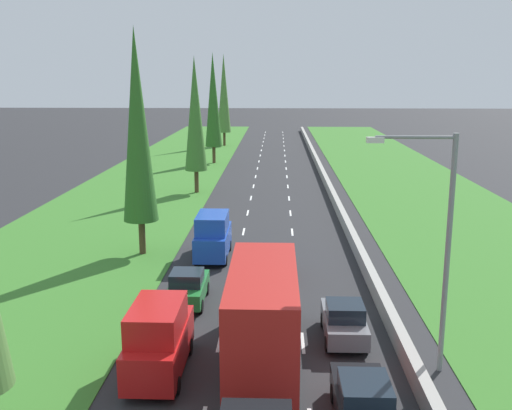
# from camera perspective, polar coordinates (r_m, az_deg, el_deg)

# --- Properties ---
(ground_plane) EXTENTS (300.00, 300.00, 0.00)m
(ground_plane) POSITION_cam_1_polar(r_m,az_deg,el_deg) (62.86, 1.46, 2.31)
(ground_plane) COLOR #28282B
(ground_plane) RESTS_ON ground
(grass_verge_left) EXTENTS (14.00, 140.00, 0.04)m
(grass_verge_left) POSITION_cam_1_polar(r_m,az_deg,el_deg) (64.23, -9.90, 2.37)
(grass_verge_left) COLOR #387528
(grass_verge_left) RESTS_ON ground
(grass_verge_right) EXTENTS (14.00, 140.00, 0.04)m
(grass_verge_right) POSITION_cam_1_polar(r_m,az_deg,el_deg) (64.34, 14.36, 2.18)
(grass_verge_right) COLOR #387528
(grass_verge_right) RESTS_ON ground
(median_barrier) EXTENTS (0.44, 120.00, 0.85)m
(median_barrier) POSITION_cam_1_polar(r_m,az_deg,el_deg) (62.99, 6.66, 2.65)
(median_barrier) COLOR #9E9B93
(median_barrier) RESTS_ON ground
(lane_markings) EXTENTS (3.64, 116.00, 0.01)m
(lane_markings) POSITION_cam_1_polar(r_m,az_deg,el_deg) (62.86, 1.46, 2.32)
(lane_markings) COLOR white
(lane_markings) RESTS_ON ground
(black_sedan_right_lane) EXTENTS (1.82, 4.50, 1.64)m
(black_sedan_right_lane) POSITION_cam_1_polar(r_m,az_deg,el_deg) (19.92, 10.42, -18.38)
(black_sedan_right_lane) COLOR black
(black_sedan_right_lane) RESTS_ON ground
(red_van_left_lane) EXTENTS (1.96, 4.90, 2.82)m
(red_van_left_lane) POSITION_cam_1_polar(r_m,az_deg,el_deg) (22.67, -9.40, -12.67)
(red_van_left_lane) COLOR red
(red_van_left_lane) RESTS_ON ground
(red_box_truck_centre_lane) EXTENTS (2.46, 9.40, 4.18)m
(red_box_truck_centre_lane) POSITION_cam_1_polar(r_m,az_deg,el_deg) (22.57, 0.71, -10.44)
(red_box_truck_centre_lane) COLOR black
(red_box_truck_centre_lane) RESTS_ON ground
(grey_hatchback_right_lane) EXTENTS (1.74, 3.90, 1.72)m
(grey_hatchback_right_lane) POSITION_cam_1_polar(r_m,az_deg,el_deg) (25.55, 8.53, -11.06)
(grey_hatchback_right_lane) COLOR slate
(grey_hatchback_right_lane) RESTS_ON ground
(green_hatchback_left_lane) EXTENTS (1.74, 3.90, 1.72)m
(green_hatchback_left_lane) POSITION_cam_1_polar(r_m,az_deg,el_deg) (29.25, -6.62, -7.92)
(green_hatchback_left_lane) COLOR #237A33
(green_hatchback_left_lane) RESTS_ON ground
(maroon_sedan_centre_lane) EXTENTS (1.82, 4.50, 1.64)m
(maroon_sedan_centre_lane) POSITION_cam_1_polar(r_m,az_deg,el_deg) (32.61, 1.25, -5.73)
(maroon_sedan_centre_lane) COLOR maroon
(maroon_sedan_centre_lane) RESTS_ON ground
(blue_van_left_lane) EXTENTS (1.96, 4.90, 2.82)m
(blue_van_left_lane) POSITION_cam_1_polar(r_m,az_deg,el_deg) (36.08, -4.20, -3.01)
(blue_van_left_lane) COLOR #1E47B7
(blue_van_left_lane) RESTS_ON ground
(poplar_tree_second) EXTENTS (2.15, 2.15, 13.90)m
(poplar_tree_second) POSITION_cam_1_polar(r_m,az_deg,el_deg) (36.37, -11.41, 7.48)
(poplar_tree_second) COLOR #4C3823
(poplar_tree_second) RESTS_ON ground
(poplar_tree_third) EXTENTS (2.12, 2.12, 12.88)m
(poplar_tree_third) POSITION_cam_1_polar(r_m,az_deg,el_deg) (55.97, -5.92, 8.74)
(poplar_tree_third) COLOR #4C3823
(poplar_tree_third) RESTS_ON ground
(poplar_tree_fourth) EXTENTS (2.15, 2.15, 13.96)m
(poplar_tree_fourth) POSITION_cam_1_polar(r_m,az_deg,el_deg) (75.64, -4.18, 10.10)
(poplar_tree_fourth) COLOR #4C3823
(poplar_tree_fourth) RESTS_ON ground
(poplar_tree_fifth) EXTENTS (2.16, 2.16, 14.52)m
(poplar_tree_fifth) POSITION_cam_1_polar(r_m,az_deg,el_deg) (95.11, -3.13, 10.73)
(poplar_tree_fifth) COLOR #4C3823
(poplar_tree_fifth) RESTS_ON ground
(street_light_mast) EXTENTS (3.20, 0.28, 9.00)m
(street_light_mast) POSITION_cam_1_polar(r_m,az_deg,el_deg) (22.30, 17.32, -3.01)
(street_light_mast) COLOR gray
(street_light_mast) RESTS_ON ground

